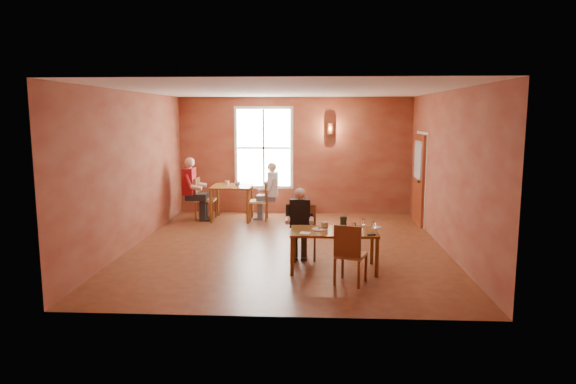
{
  "coord_description": "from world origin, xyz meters",
  "views": [
    {
      "loc": [
        0.53,
        -9.71,
        2.56
      ],
      "look_at": [
        0.0,
        0.2,
        1.05
      ],
      "focal_mm": 32.0,
      "sensor_mm": 36.0,
      "label": 1
    }
  ],
  "objects_px": {
    "diner_main": "(304,226)",
    "diner_white": "(260,193)",
    "main_table": "(333,250)",
    "chair_diner_main": "(304,233)",
    "chair_empty": "(351,254)",
    "chair_diner_white": "(259,200)",
    "chair_diner_maroon": "(206,199)",
    "second_table": "(232,203)",
    "diner_maroon": "(204,190)"
  },
  "relations": [
    {
      "from": "main_table",
      "to": "chair_empty",
      "type": "relative_size",
      "value": 1.52
    },
    {
      "from": "chair_diner_main",
      "to": "chair_empty",
      "type": "height_order",
      "value": "chair_diner_main"
    },
    {
      "from": "chair_diner_main",
      "to": "chair_empty",
      "type": "distance_m",
      "value": 1.52
    },
    {
      "from": "chair_diner_maroon",
      "to": "chair_diner_white",
      "type": "bearing_deg",
      "value": 90.0
    },
    {
      "from": "second_table",
      "to": "chair_diner_maroon",
      "type": "distance_m",
      "value": 0.66
    },
    {
      "from": "chair_diner_main",
      "to": "chair_empty",
      "type": "relative_size",
      "value": 1.01
    },
    {
      "from": "diner_main",
      "to": "chair_diner_white",
      "type": "bearing_deg",
      "value": -70.65
    },
    {
      "from": "diner_main",
      "to": "diner_white",
      "type": "bearing_deg",
      "value": -71.11
    },
    {
      "from": "second_table",
      "to": "diner_maroon",
      "type": "bearing_deg",
      "value": 180.0
    },
    {
      "from": "diner_white",
      "to": "chair_empty",
      "type": "bearing_deg",
      "value": -157.96
    },
    {
      "from": "second_table",
      "to": "chair_diner_maroon",
      "type": "relative_size",
      "value": 0.93
    },
    {
      "from": "chair_empty",
      "to": "chair_diner_white",
      "type": "bearing_deg",
      "value": 133.85
    },
    {
      "from": "chair_empty",
      "to": "chair_diner_maroon",
      "type": "relative_size",
      "value": 0.91
    },
    {
      "from": "main_table",
      "to": "chair_empty",
      "type": "bearing_deg",
      "value": -70.77
    },
    {
      "from": "main_table",
      "to": "diner_main",
      "type": "bearing_deg",
      "value": 128.88
    },
    {
      "from": "diner_white",
      "to": "diner_maroon",
      "type": "bearing_deg",
      "value": 90.0
    },
    {
      "from": "main_table",
      "to": "chair_empty",
      "type": "height_order",
      "value": "chair_empty"
    },
    {
      "from": "chair_empty",
      "to": "diner_white",
      "type": "height_order",
      "value": "diner_white"
    },
    {
      "from": "main_table",
      "to": "chair_diner_maroon",
      "type": "height_order",
      "value": "chair_diner_maroon"
    },
    {
      "from": "diner_maroon",
      "to": "chair_diner_white",
      "type": "bearing_deg",
      "value": 90.0
    },
    {
      "from": "chair_diner_main",
      "to": "chair_diner_white",
      "type": "relative_size",
      "value": 0.98
    },
    {
      "from": "diner_maroon",
      "to": "main_table",
      "type": "bearing_deg",
      "value": 37.08
    },
    {
      "from": "main_table",
      "to": "diner_maroon",
      "type": "distance_m",
      "value": 5.01
    },
    {
      "from": "main_table",
      "to": "chair_diner_main",
      "type": "bearing_deg",
      "value": 127.57
    },
    {
      "from": "chair_empty",
      "to": "second_table",
      "type": "bearing_deg",
      "value": 140.33
    },
    {
      "from": "chair_empty",
      "to": "chair_diner_white",
      "type": "height_order",
      "value": "chair_diner_white"
    },
    {
      "from": "diner_main",
      "to": "chair_diner_white",
      "type": "relative_size",
      "value": 1.25
    },
    {
      "from": "diner_main",
      "to": "diner_maroon",
      "type": "relative_size",
      "value": 0.81
    },
    {
      "from": "main_table",
      "to": "chair_diner_main",
      "type": "relative_size",
      "value": 1.51
    },
    {
      "from": "chair_diner_white",
      "to": "chair_diner_maroon",
      "type": "bearing_deg",
      "value": 90.0
    },
    {
      "from": "chair_diner_white",
      "to": "chair_diner_maroon",
      "type": "xyz_separation_m",
      "value": [
        -1.3,
        0.0,
        0.03
      ]
    },
    {
      "from": "chair_diner_main",
      "to": "diner_white",
      "type": "bearing_deg",
      "value": -70.95
    },
    {
      "from": "chair_diner_main",
      "to": "chair_empty",
      "type": "bearing_deg",
      "value": 119.0
    },
    {
      "from": "chair_diner_white",
      "to": "diner_white",
      "type": "height_order",
      "value": "diner_white"
    },
    {
      "from": "chair_empty",
      "to": "diner_white",
      "type": "xyz_separation_m",
      "value": [
        -1.89,
        4.66,
        0.21
      ]
    },
    {
      "from": "chair_diner_white",
      "to": "chair_diner_maroon",
      "type": "distance_m",
      "value": 1.3
    },
    {
      "from": "main_table",
      "to": "chair_diner_white",
      "type": "relative_size",
      "value": 1.48
    },
    {
      "from": "main_table",
      "to": "diner_maroon",
      "type": "bearing_deg",
      "value": 127.08
    },
    {
      "from": "chair_diner_maroon",
      "to": "diner_maroon",
      "type": "relative_size",
      "value": 0.69
    },
    {
      "from": "chair_diner_white",
      "to": "diner_white",
      "type": "distance_m",
      "value": 0.2
    },
    {
      "from": "diner_main",
      "to": "chair_empty",
      "type": "bearing_deg",
      "value": 119.56
    },
    {
      "from": "main_table",
      "to": "diner_main",
      "type": "distance_m",
      "value": 0.84
    },
    {
      "from": "chair_empty",
      "to": "diner_white",
      "type": "relative_size",
      "value": 0.69
    },
    {
      "from": "main_table",
      "to": "chair_diner_white",
      "type": "xyz_separation_m",
      "value": [
        -1.68,
        3.99,
        0.15
      ]
    },
    {
      "from": "main_table",
      "to": "diner_white",
      "type": "height_order",
      "value": "diner_white"
    },
    {
      "from": "chair_diner_main",
      "to": "chair_diner_maroon",
      "type": "bearing_deg",
      "value": -53.35
    },
    {
      "from": "chair_diner_main",
      "to": "diner_maroon",
      "type": "xyz_separation_m",
      "value": [
        -2.51,
        3.34,
        0.27
      ]
    },
    {
      "from": "second_table",
      "to": "chair_diner_white",
      "type": "bearing_deg",
      "value": 0.0
    },
    {
      "from": "diner_main",
      "to": "diner_maroon",
      "type": "height_order",
      "value": "diner_maroon"
    },
    {
      "from": "diner_main",
      "to": "chair_empty",
      "type": "height_order",
      "value": "diner_main"
    }
  ]
}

